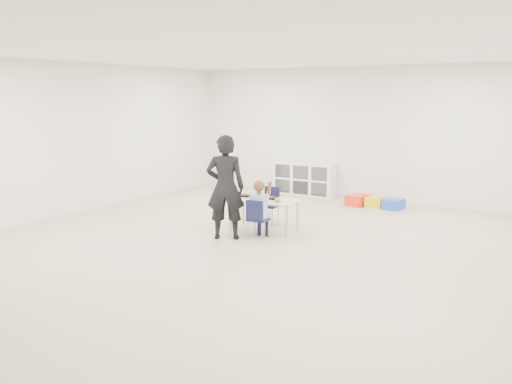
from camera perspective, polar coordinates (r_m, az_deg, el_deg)
The scene contains 16 objects.
room at distance 7.73m, azimuth -1.03°, elevation 4.22°, with size 9.00×9.02×2.80m.
table at distance 8.91m, azimuth 0.83°, elevation -2.38°, with size 1.18×0.66×0.52m.
chair_near at distance 8.40m, azimuth 0.24°, elevation -2.83°, with size 0.30×0.28×0.62m, color #111234, non-canonical shape.
chair_far at distance 9.41m, azimuth 1.36°, elevation -1.41°, with size 0.30×0.28×0.62m, color #111234, non-canonical shape.
child at distance 8.36m, azimuth 0.24°, elevation -1.63°, with size 0.42×0.42×0.98m, color #AFCDED, non-canonical shape.
lunch_tray_near at distance 8.89m, azimuth 1.47°, elevation -0.64°, with size 0.22×0.16×0.03m, color black.
lunch_tray_far at distance 9.09m, azimuth -0.97°, elevation -0.40°, with size 0.22×0.16×0.03m, color black.
milk_carton at distance 8.74m, azimuth 0.82°, elevation -0.59°, with size 0.07×0.07×0.10m, color white.
bread_roll at distance 8.64m, azimuth 2.30°, elevation -0.83°, with size 0.09×0.09×0.07m, color tan.
apple_near at distance 8.98m, azimuth 0.42°, elevation -0.38°, with size 0.07×0.07×0.07m, color maroon.
apple_far at distance 9.05m, azimuth -2.27°, elevation -0.31°, with size 0.07×0.07×0.07m, color maroon.
cubby_shelf at distance 12.16m, azimuth 5.12°, elevation 1.38°, with size 1.40×0.40×0.70m, color white.
adult at distance 8.31m, azimuth -3.24°, elevation 0.51°, with size 0.59×0.39×1.62m, color black.
bin_red at distance 11.12m, azimuth 10.69°, elevation -0.85°, with size 0.35×0.45×0.22m, color red.
bin_yellow at distance 11.07m, azimuth 12.40°, elevation -1.00°, with size 0.32×0.41×0.20m, color gold.
bin_blue at distance 10.91m, azimuth 14.30°, elevation -1.24°, with size 0.32×0.41×0.20m, color blue.
Camera 1 is at (4.15, -6.48, 2.20)m, focal length 38.00 mm.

